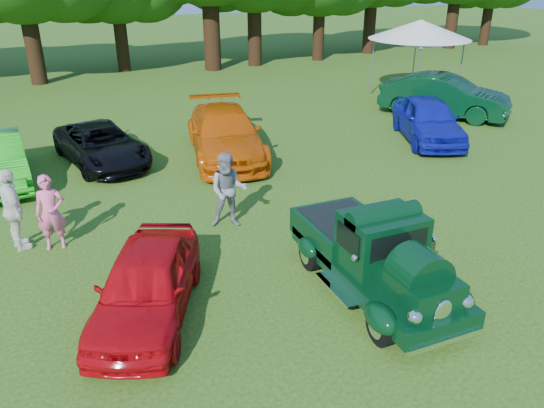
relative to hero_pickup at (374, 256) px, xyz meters
name	(u,v)px	position (x,y,z in m)	size (l,w,h in m)	color
ground	(309,304)	(-1.35, 0.02, -0.74)	(120.00, 120.00, 0.00)	#224510
hero_pickup	(374,256)	(0.00, 0.00, 0.00)	(2.03, 4.36, 1.70)	black
red_convertible	(147,283)	(-4.17, 0.90, -0.08)	(1.54, 3.84, 1.31)	#B0070E
back_car_black	(101,144)	(-3.91, 9.52, -0.13)	(2.03, 4.40, 1.22)	black
back_car_orange	(225,134)	(-0.10, 8.56, 0.04)	(2.18, 5.35, 1.55)	#C04D06
back_car_blue	(428,120)	(7.11, 7.37, 0.02)	(1.79, 4.46, 1.52)	#0E149D
back_car_green	(444,96)	(9.81, 9.76, 0.11)	(1.79, 5.13, 1.69)	black
spectator_pink	(51,213)	(-5.60, 4.22, 0.13)	(0.63, 0.41, 1.73)	#E65E8E
spectator_grey	(228,190)	(-1.66, 3.71, 0.19)	(0.91, 0.71, 1.87)	gray
spectator_white	(13,210)	(-6.34, 4.49, 0.21)	(1.11, 0.46, 1.89)	silver
canopy_tent	(420,30)	(10.94, 13.24, 2.29)	(5.41, 5.41, 3.49)	silver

